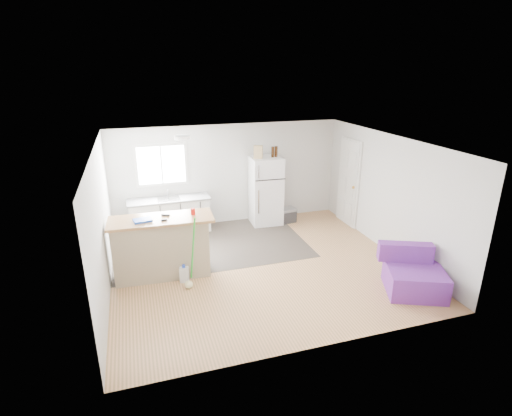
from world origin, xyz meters
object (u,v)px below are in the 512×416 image
(peninsula, at_px, (162,247))
(red_cup, at_px, (193,212))
(cleaner_jug, at_px, (184,274))
(bottle_left, at_px, (273,152))
(refrigerator, at_px, (266,191))
(kitchen_cabinets, at_px, (170,215))
(cardboard_box, at_px, (258,152))
(blue_tray, at_px, (143,220))
(purple_seat, at_px, (413,276))
(cooler, at_px, (286,215))
(bottle_right, at_px, (276,151))
(mop, at_px, (190,275))

(peninsula, relative_size, red_cup, 15.50)
(cleaner_jug, xyz_separation_m, bottle_left, (2.46, 2.26, 1.62))
(refrigerator, xyz_separation_m, bottle_left, (0.15, -0.05, 0.95))
(bottle_left, bearing_deg, kitchen_cabinets, 177.26)
(bottle_left, bearing_deg, refrigerator, 162.82)
(cardboard_box, bearing_deg, cleaner_jug, -133.15)
(blue_tray, height_order, bottle_left, bottle_left)
(cleaner_jug, height_order, cardboard_box, cardboard_box)
(peninsula, relative_size, purple_seat, 1.56)
(refrigerator, xyz_separation_m, cardboard_box, (-0.22, -0.07, 0.97))
(kitchen_cabinets, xyz_separation_m, blue_tray, (-0.63, -2.06, 0.72))
(peninsula, xyz_separation_m, cleaner_jug, (0.33, -0.37, -0.42))
(refrigerator, distance_m, cleaner_jug, 3.34)
(purple_seat, distance_m, cardboard_box, 4.30)
(cooler, distance_m, cleaner_jug, 3.55)
(kitchen_cabinets, height_order, red_cup, red_cup)
(red_cup, bearing_deg, blue_tray, -176.20)
(cooler, bearing_deg, bottle_left, 157.39)
(bottle_right, bearing_deg, bottle_left, -162.48)
(cooler, height_order, bottle_right, bottle_right)
(peninsula, xyz_separation_m, purple_seat, (4.05, -1.82, -0.29))
(cleaner_jug, bearing_deg, refrigerator, 61.02)
(purple_seat, distance_m, bottle_left, 4.19)
(peninsula, relative_size, bottle_right, 7.44)
(kitchen_cabinets, bearing_deg, refrigerator, -2.93)
(mop, bearing_deg, red_cup, 56.79)
(bottle_left, bearing_deg, cardboard_box, -175.88)
(refrigerator, xyz_separation_m, mop, (-2.23, -2.51, -0.59))
(refrigerator, bearing_deg, purple_seat, -67.29)
(cooler, xyz_separation_m, red_cup, (-2.54, -1.80, 1.01))
(mop, bearing_deg, bottle_left, 31.33)
(red_cup, bearing_deg, kitchen_cabinets, 97.44)
(mop, height_order, bottle_left, bottle_left)
(peninsula, xyz_separation_m, cooler, (3.14, 1.81, -0.39))
(red_cup, xyz_separation_m, bottle_right, (2.29, 1.91, 0.58))
(cardboard_box, bearing_deg, blue_tray, -144.75)
(refrigerator, relative_size, red_cup, 13.68)
(mop, height_order, red_cup, mop)
(cooler, xyz_separation_m, blue_tray, (-3.43, -1.86, 0.96))
(kitchen_cabinets, xyz_separation_m, bottle_right, (2.55, -0.09, 1.35))
(refrigerator, height_order, cardboard_box, cardboard_box)
(refrigerator, bearing_deg, cardboard_box, -158.93)
(purple_seat, xyz_separation_m, bottle_right, (-1.16, 3.74, 1.49))
(cardboard_box, bearing_deg, bottle_left, 4.12)
(peninsula, xyz_separation_m, bottle_right, (2.89, 1.92, 1.20))
(bottle_left, bearing_deg, bottle_right, 17.52)
(cardboard_box, height_order, bottle_right, cardboard_box)
(cooler, relative_size, purple_seat, 0.42)
(cooler, bearing_deg, red_cup, -153.25)
(cleaner_jug, relative_size, blue_tray, 1.14)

